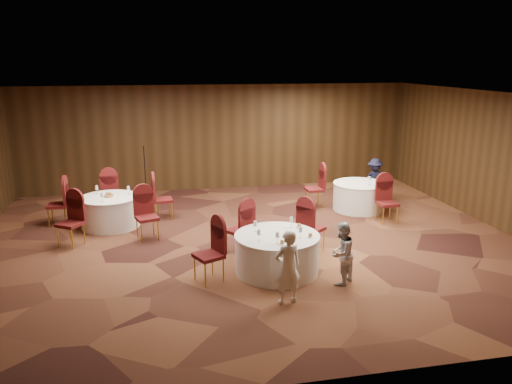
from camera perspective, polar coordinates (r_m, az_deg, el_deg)
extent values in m
plane|color=black|center=(11.09, -0.81, -5.82)|extent=(12.00, 12.00, 0.00)
plane|color=silver|center=(10.40, -0.88, 10.92)|extent=(12.00, 12.00, 0.00)
plane|color=black|center=(15.49, -4.28, 6.23)|extent=(12.00, 0.00, 12.00)
plane|color=black|center=(6.00, 8.10, -8.01)|extent=(12.00, 0.00, 12.00)
plane|color=black|center=(13.11, 25.93, 3.19)|extent=(0.00, 10.00, 10.00)
cylinder|color=white|center=(9.52, 2.40, -7.08)|extent=(1.58, 1.58, 0.72)
cylinder|color=white|center=(9.39, 2.43, -5.01)|extent=(1.61, 1.61, 0.03)
cylinder|color=white|center=(12.55, -16.33, -2.21)|extent=(1.38, 1.38, 0.72)
cylinder|color=white|center=(12.45, -16.45, -0.60)|extent=(1.41, 1.41, 0.03)
cylinder|color=white|center=(13.66, 11.69, -0.53)|extent=(1.37, 1.37, 0.72)
cylinder|color=white|center=(13.57, 11.77, 0.95)|extent=(1.40, 1.40, 0.03)
cylinder|color=silver|center=(9.55, -0.09, -4.54)|extent=(0.06, 0.06, 0.01)
cylinder|color=silver|center=(9.53, -0.09, -4.21)|extent=(0.01, 0.01, 0.11)
cone|color=silver|center=(9.50, -0.09, -3.61)|extent=(0.08, 0.08, 0.10)
cylinder|color=silver|center=(9.09, 0.32, -5.57)|extent=(0.06, 0.06, 0.01)
cylinder|color=silver|center=(9.07, 0.32, -5.23)|extent=(0.01, 0.01, 0.11)
cone|color=silver|center=(9.03, 0.32, -4.60)|extent=(0.08, 0.08, 0.10)
cylinder|color=silver|center=(9.26, 5.06, -5.23)|extent=(0.06, 0.06, 0.01)
cylinder|color=silver|center=(9.24, 5.07, -4.89)|extent=(0.01, 0.01, 0.11)
cone|color=silver|center=(9.21, 5.08, -4.28)|extent=(0.08, 0.08, 0.10)
cylinder|color=silver|center=(8.97, 2.44, -5.88)|extent=(0.06, 0.06, 0.01)
cylinder|color=silver|center=(8.95, 2.45, -5.53)|extent=(0.01, 0.01, 0.11)
cone|color=silver|center=(8.91, 2.45, -4.90)|extent=(0.08, 0.08, 0.10)
cylinder|color=silver|center=(9.81, 4.04, -4.05)|extent=(0.06, 0.06, 0.01)
cylinder|color=silver|center=(9.79, 4.05, -3.73)|extent=(0.01, 0.01, 0.11)
cone|color=silver|center=(9.75, 4.06, -3.15)|extent=(0.08, 0.08, 0.10)
cylinder|color=white|center=(8.93, 3.00, -5.95)|extent=(0.15, 0.15, 0.01)
sphere|color=#9E6B33|center=(8.91, 3.00, -5.71)|extent=(0.08, 0.08, 0.08)
cylinder|color=white|center=(9.32, 6.22, -5.12)|extent=(0.15, 0.15, 0.01)
sphere|color=#9E6B33|center=(9.30, 6.23, -4.88)|extent=(0.08, 0.08, 0.08)
cylinder|color=white|center=(9.82, 4.97, -4.03)|extent=(0.15, 0.15, 0.01)
sphere|color=#9E6B33|center=(9.81, 4.97, -3.80)|extent=(0.08, 0.08, 0.08)
cylinder|color=silver|center=(12.52, -14.34, -0.29)|extent=(0.06, 0.06, 0.01)
cylinder|color=silver|center=(12.50, -14.36, -0.03)|extent=(0.01, 0.01, 0.11)
cone|color=silver|center=(12.48, -14.39, 0.43)|extent=(0.08, 0.08, 0.10)
cylinder|color=silver|center=(12.79, -17.71, -0.21)|extent=(0.06, 0.06, 0.01)
cylinder|color=silver|center=(12.78, -17.73, 0.04)|extent=(0.01, 0.01, 0.11)
cone|color=silver|center=(12.75, -17.76, 0.50)|extent=(0.08, 0.08, 0.10)
cylinder|color=silver|center=(12.05, -17.13, -1.07)|extent=(0.06, 0.06, 0.01)
cylinder|color=silver|center=(12.04, -17.15, -0.81)|extent=(0.01, 0.01, 0.11)
cone|color=silver|center=(12.01, -17.19, -0.33)|extent=(0.08, 0.08, 0.10)
cylinder|color=brown|center=(12.44, -16.47, -0.40)|extent=(0.22, 0.22, 0.06)
sphere|color=#9E6B33|center=(12.45, -16.62, -0.12)|extent=(0.07, 0.07, 0.07)
sphere|color=#9E6B33|center=(12.40, -16.31, -0.15)|extent=(0.07, 0.07, 0.07)
cylinder|color=silver|center=(13.45, 12.80, 0.85)|extent=(0.06, 0.06, 0.01)
cylinder|color=silver|center=(13.44, 12.82, 1.09)|extent=(0.01, 0.01, 0.11)
cone|color=silver|center=(13.41, 12.84, 1.52)|extent=(0.08, 0.08, 0.10)
cylinder|color=black|center=(14.47, -12.37, -1.15)|extent=(0.24, 0.24, 0.02)
cylinder|color=black|center=(14.27, -12.55, 1.98)|extent=(0.02, 0.02, 1.60)
cylinder|color=black|center=(14.17, -12.73, 5.06)|extent=(0.04, 0.12, 0.04)
imported|color=white|center=(8.27, 3.63, -8.55)|extent=(0.51, 0.39, 1.27)
imported|color=silver|center=(9.08, 9.73, -6.92)|extent=(0.71, 0.70, 1.16)
imported|color=black|center=(14.66, 13.40, 1.40)|extent=(0.83, 0.89, 1.21)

